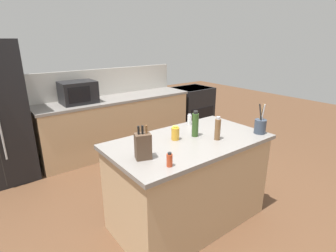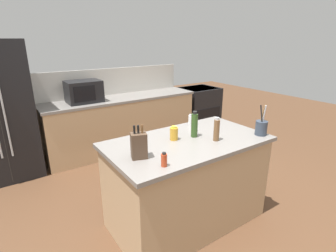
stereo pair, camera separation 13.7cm
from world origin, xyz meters
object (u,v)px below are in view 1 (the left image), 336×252
object	(u,v)px
range_oven	(192,109)
microwave	(78,92)
salt_shaker	(189,120)
honey_jar	(175,133)
pepper_grinder	(218,129)
spice_jar_paprika	(170,160)
olive_oil_bottle	(195,124)
knife_block	(143,146)
utensil_crock	(260,126)

from	to	relation	value
range_oven	microwave	bearing A→B (deg)	180.00
microwave	salt_shaker	world-z (taller)	microwave
microwave	honey_jar	size ratio (longest dim) A/B	3.69
range_oven	pepper_grinder	world-z (taller)	pepper_grinder
spice_jar_paprika	olive_oil_bottle	size ratio (longest dim) A/B	0.44
knife_block	honey_jar	size ratio (longest dim) A/B	2.05
honey_jar	spice_jar_paprika	bearing A→B (deg)	-133.39
range_oven	spice_jar_paprika	bearing A→B (deg)	-135.32
spice_jar_paprika	honey_jar	xyz separation A→B (m)	(0.40, 0.42, 0.01)
microwave	spice_jar_paprika	world-z (taller)	microwave
honey_jar	pepper_grinder	bearing A→B (deg)	-37.15
olive_oil_bottle	salt_shaker	distance (m)	0.39
honey_jar	range_oven	bearing A→B (deg)	44.31
spice_jar_paprika	honey_jar	size ratio (longest dim) A/B	0.83
knife_block	range_oven	bearing A→B (deg)	59.48
knife_block	salt_shaker	bearing A→B (deg)	44.62
utensil_crock	spice_jar_paprika	size ratio (longest dim) A/B	2.72
range_oven	honey_jar	xyz separation A→B (m)	(-2.16, -2.11, 0.54)
range_oven	honey_jar	world-z (taller)	honey_jar
olive_oil_bottle	pepper_grinder	world-z (taller)	olive_oil_bottle
spice_jar_paprika	honey_jar	distance (m)	0.58
salt_shaker	pepper_grinder	bearing A→B (deg)	-100.86
salt_shaker	olive_oil_bottle	bearing A→B (deg)	-123.32
utensil_crock	spice_jar_paprika	world-z (taller)	utensil_crock
spice_jar_paprika	pepper_grinder	size ratio (longest dim) A/B	0.50
microwave	knife_block	distance (m)	2.30
utensil_crock	spice_jar_paprika	bearing A→B (deg)	-179.11
pepper_grinder	spice_jar_paprika	bearing A→B (deg)	-167.10
range_oven	knife_block	size ratio (longest dim) A/B	3.17
microwave	spice_jar_paprika	distance (m)	2.54
utensil_crock	honey_jar	xyz separation A→B (m)	(-0.83, 0.40, -0.02)
knife_block	olive_oil_bottle	bearing A→B (deg)	28.67
microwave	knife_block	xyz separation A→B (m)	(-0.26, -2.28, -0.05)
utensil_crock	olive_oil_bottle	world-z (taller)	utensil_crock
range_oven	olive_oil_bottle	size ratio (longest dim) A/B	3.42
spice_jar_paprika	salt_shaker	xyz separation A→B (m)	(0.83, 0.69, 0.00)
utensil_crock	pepper_grinder	xyz separation A→B (m)	(-0.50, 0.15, 0.03)
microwave	salt_shaker	xyz separation A→B (m)	(0.65, -1.84, -0.11)
knife_block	salt_shaker	distance (m)	1.02
pepper_grinder	utensil_crock	bearing A→B (deg)	-16.53
range_oven	spice_jar_paprika	size ratio (longest dim) A/B	7.80
range_oven	olive_oil_bottle	distance (m)	2.96
range_oven	microwave	xyz separation A→B (m)	(-2.38, 0.00, 0.64)
salt_shaker	pepper_grinder	size ratio (longest dim) A/B	0.54
knife_block	spice_jar_paprika	distance (m)	0.27
microwave	utensil_crock	bearing A→B (deg)	-67.35
utensil_crock	salt_shaker	size ratio (longest dim) A/B	2.51
spice_jar_paprika	honey_jar	bearing A→B (deg)	46.61
range_oven	spice_jar_paprika	world-z (taller)	spice_jar_paprika
microwave	knife_block	world-z (taller)	microwave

